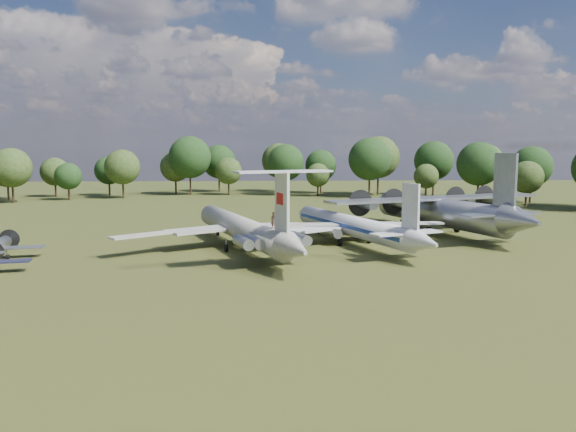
{
  "coord_description": "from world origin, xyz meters",
  "views": [
    {
      "loc": [
        4.37,
        -73.62,
        13.73
      ],
      "look_at": [
        8.05,
        -3.68,
        5.0
      ],
      "focal_mm": 35.0,
      "sensor_mm": 36.0,
      "label": 1
    }
  ],
  "objects_px": {
    "an12_transport": "(439,215)",
    "person_on_il62": "(273,220)",
    "tu104_jet": "(352,230)",
    "il62_airliner": "(241,233)"
  },
  "relations": [
    {
      "from": "tu104_jet",
      "to": "an12_transport",
      "type": "relative_size",
      "value": 0.94
    },
    {
      "from": "il62_airliner",
      "to": "tu104_jet",
      "type": "xyz_separation_m",
      "value": [
        15.54,
        3.06,
        -0.19
      ]
    },
    {
      "from": "il62_airliner",
      "to": "person_on_il62",
      "type": "distance_m",
      "value": 12.6
    },
    {
      "from": "an12_transport",
      "to": "person_on_il62",
      "type": "relative_size",
      "value": 21.77
    },
    {
      "from": "tu104_jet",
      "to": "il62_airliner",
      "type": "bearing_deg",
      "value": 170.57
    },
    {
      "from": "an12_transport",
      "to": "person_on_il62",
      "type": "distance_m",
      "value": 36.46
    },
    {
      "from": "tu104_jet",
      "to": "person_on_il62",
      "type": "bearing_deg",
      "value": -148.81
    },
    {
      "from": "an12_transport",
      "to": "tu104_jet",
      "type": "bearing_deg",
      "value": -167.71
    },
    {
      "from": "il62_airliner",
      "to": "person_on_il62",
      "type": "bearing_deg",
      "value": -90.0
    },
    {
      "from": "il62_airliner",
      "to": "person_on_il62",
      "type": "height_order",
      "value": "person_on_il62"
    }
  ]
}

